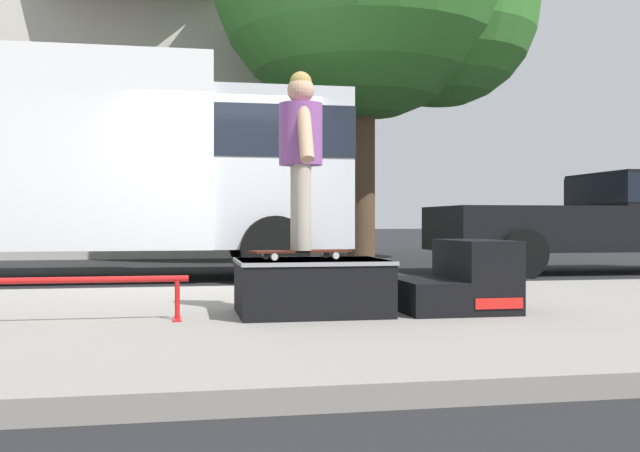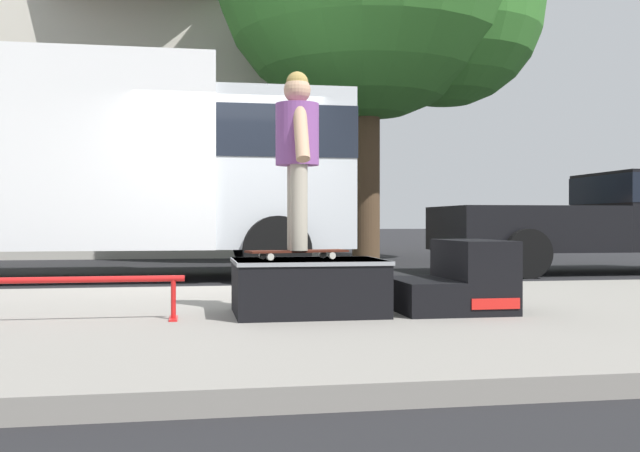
# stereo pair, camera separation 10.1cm
# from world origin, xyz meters

# --- Properties ---
(ground_plane) EXTENTS (140.00, 140.00, 0.00)m
(ground_plane) POSITION_xyz_m (0.00, 0.00, 0.00)
(ground_plane) COLOR black
(sidewalk_slab) EXTENTS (50.00, 5.00, 0.12)m
(sidewalk_slab) POSITION_xyz_m (0.00, -3.00, 0.06)
(sidewalk_slab) COLOR gray
(sidewalk_slab) RESTS_ON ground
(skate_box) EXTENTS (1.13, 0.86, 0.42)m
(skate_box) POSITION_xyz_m (0.35, -3.08, 0.34)
(skate_box) COLOR black
(skate_box) RESTS_ON sidewalk_slab
(kicker_ramp) EXTENTS (0.85, 0.87, 0.56)m
(kicker_ramp) POSITION_xyz_m (1.55, -3.09, 0.35)
(kicker_ramp) COLOR black
(kicker_ramp) RESTS_ON sidewalk_slab
(grind_rail) EXTENTS (1.60, 0.28, 0.32)m
(grind_rail) POSITION_xyz_m (-1.37, -3.21, 0.36)
(grind_rail) COLOR red
(grind_rail) RESTS_ON sidewalk_slab
(skateboard) EXTENTS (0.81, 0.37, 0.07)m
(skateboard) POSITION_xyz_m (0.27, -3.05, 0.59)
(skateboard) COLOR #4C1E14
(skateboard) RESTS_ON skate_box
(skater_kid) EXTENTS (0.33, 0.70, 1.36)m
(skater_kid) POSITION_xyz_m (0.27, -3.05, 1.41)
(skater_kid) COLOR #B7AD99
(skater_kid) RESTS_ON skateboard
(box_truck) EXTENTS (6.91, 2.63, 3.05)m
(box_truck) POSITION_xyz_m (-1.73, 2.20, 1.70)
(box_truck) COLOR white
(box_truck) RESTS_ON ground
(pickup_truck_black) EXTENTS (5.70, 2.09, 1.61)m
(pickup_truck_black) POSITION_xyz_m (6.38, 2.28, 0.89)
(pickup_truck_black) COLOR black
(pickup_truck_black) RESTS_ON ground
(house_behind) EXTENTS (9.54, 8.22, 8.40)m
(house_behind) POSITION_xyz_m (-1.89, 12.06, 4.24)
(house_behind) COLOR beige
(house_behind) RESTS_ON ground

